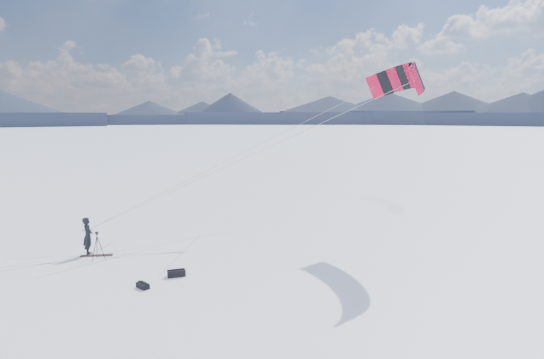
{
  "coord_description": "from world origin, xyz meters",
  "views": [
    {
      "loc": [
        5.54,
        -21.17,
        7.12
      ],
      "look_at": [
        7.84,
        2.51,
        3.72
      ],
      "focal_mm": 30.0,
      "sensor_mm": 36.0,
      "label": 1
    }
  ],
  "objects": [
    {
      "name": "ground",
      "position": [
        0.0,
        0.0,
        0.0
      ],
      "size": [
        1800.0,
        1800.0,
        0.0
      ],
      "primitive_type": "plane",
      "color": "white"
    },
    {
      "name": "snowkiter",
      "position": [
        -1.65,
        2.17,
        0.0
      ],
      "size": [
        0.61,
        0.79,
        1.95
      ],
      "primitive_type": "imported",
      "rotation": [
        0.0,
        0.0,
        1.78
      ],
      "color": "black",
      "rests_on": "ground"
    },
    {
      "name": "gear_bag_b",
      "position": [
        1.95,
        -2.76,
        0.12
      ],
      "size": [
        0.62,
        0.65,
        0.28
      ],
      "rotation": [
        0.0,
        0.0,
        -0.84
      ],
      "color": "black",
      "rests_on": "ground"
    },
    {
      "name": "power_kite",
      "position": [
        14.81,
        2.84,
        8.95
      ],
      "size": [
        17.62,
        6.01,
        8.57
      ],
      "color": "red",
      "rests_on": "ground"
    },
    {
      "name": "gear_bag_a",
      "position": [
        3.18,
        -1.48,
        0.15
      ],
      "size": [
        0.84,
        0.53,
        0.35
      ],
      "rotation": [
        0.0,
        0.0,
        0.23
      ],
      "color": "black",
      "rests_on": "ground"
    },
    {
      "name": "tripod",
      "position": [
        -0.93,
        1.24,
        0.92
      ],
      "size": [
        0.62,
        0.67,
        1.43
      ],
      "rotation": [
        0.0,
        0.0,
        -0.11
      ],
      "color": "black",
      "rests_on": "ground"
    },
    {
      "name": "horizon_hills",
      "position": [
        -0.0,
        0.0,
        4.92
      ],
      "size": [
        704.0,
        705.94,
        10.97
      ],
      "color": "#172232",
      "rests_on": "ground"
    },
    {
      "name": "snow_tracks",
      "position": [
        -1.44,
        -0.32,
        0.0
      ],
      "size": [
        13.93,
        10.25,
        0.01
      ],
      "color": "silver",
      "rests_on": "ground"
    },
    {
      "name": "snowboard",
      "position": [
        -1.19,
        1.91,
        0.02
      ],
      "size": [
        1.59,
        0.34,
        0.04
      ],
      "primitive_type": "cube",
      "rotation": [
        0.0,
        0.0,
        0.03
      ],
      "color": "maroon",
      "rests_on": "ground"
    }
  ]
}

